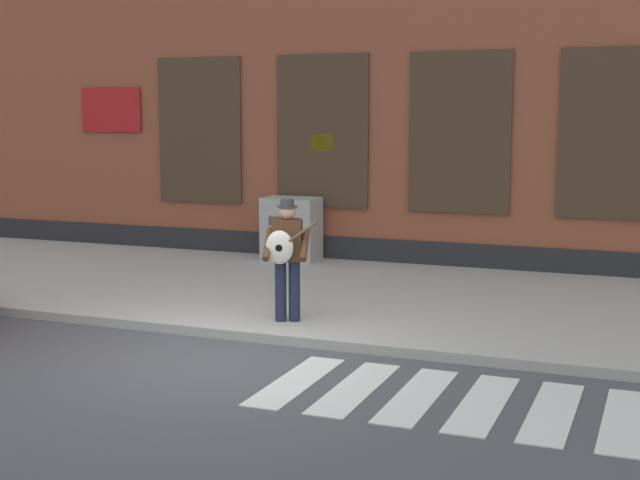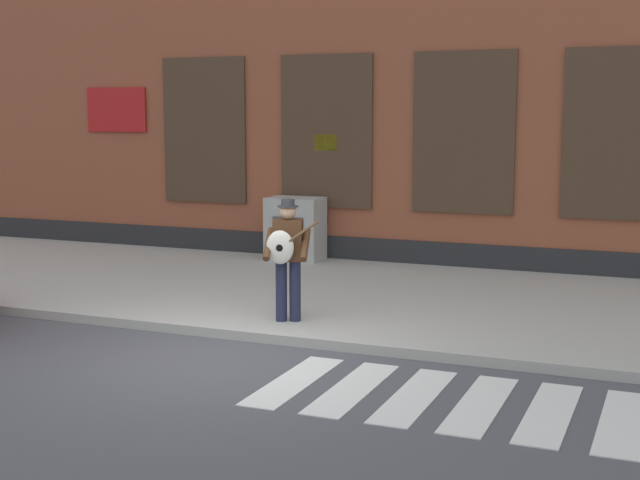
# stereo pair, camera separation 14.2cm
# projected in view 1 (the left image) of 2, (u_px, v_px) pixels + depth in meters

# --- Properties ---
(ground_plane) EXTENTS (160.00, 160.00, 0.00)m
(ground_plane) POSITION_uv_depth(u_px,v_px,m) (219.00, 359.00, 10.38)
(ground_plane) COLOR #4C4C51
(sidewalk) EXTENTS (28.00, 5.74, 0.13)m
(sidewalk) POSITION_uv_depth(u_px,v_px,m) (332.00, 294.00, 13.78)
(sidewalk) COLOR #ADAAA3
(sidewalk) RESTS_ON ground
(building_backdrop) EXTENTS (28.00, 4.06, 6.72)m
(building_backdrop) POSITION_uv_depth(u_px,v_px,m) (419.00, 87.00, 17.79)
(building_backdrop) COLOR brown
(building_backdrop) RESTS_ON ground
(crosswalk) EXTENTS (5.78, 1.90, 0.01)m
(crosswalk) POSITION_uv_depth(u_px,v_px,m) (552.00, 412.00, 8.55)
(crosswalk) COLOR silver
(crosswalk) RESTS_ON ground
(busker) EXTENTS (0.78, 0.65, 1.62)m
(busker) POSITION_uv_depth(u_px,v_px,m) (286.00, 253.00, 11.60)
(busker) COLOR #1E233D
(busker) RESTS_ON sidewalk
(utility_box) EXTENTS (1.01, 0.68, 1.17)m
(utility_box) POSITION_uv_depth(u_px,v_px,m) (291.00, 229.00, 16.55)
(utility_box) COLOR #ADADA8
(utility_box) RESTS_ON sidewalk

